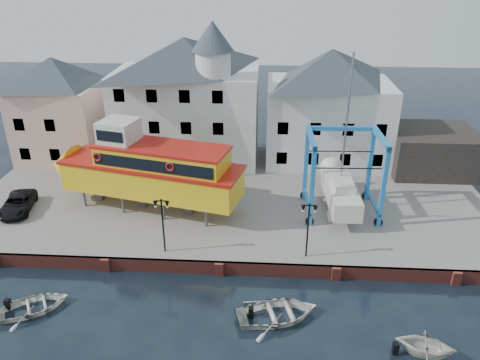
{
  "coord_description": "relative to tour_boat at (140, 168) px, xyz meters",
  "views": [
    {
      "loc": [
        3.07,
        -26.34,
        19.97
      ],
      "look_at": [
        1.0,
        7.0,
        4.0
      ],
      "focal_mm": 35.0,
      "sensor_mm": 36.0,
      "label": 1
    }
  ],
  "objects": [
    {
      "name": "building_white_main",
      "position": [
        2.27,
        10.71,
        2.86
      ],
      "size": [
        14.0,
        8.3,
        14.0
      ],
      "color": "silver",
      "rests_on": "hardstanding"
    },
    {
      "name": "motorboat_d",
      "position": [
        -4.09,
        -12.0,
        -4.49
      ],
      "size": [
        5.18,
        4.76,
        0.88
      ],
      "primitive_type": "imported",
      "rotation": [
        0.0,
        0.0,
        2.11
      ],
      "color": "silver",
      "rests_on": "ground"
    },
    {
      "name": "lamp_post_left",
      "position": [
        3.14,
        -6.48,
        -0.31
      ],
      "size": [
        1.12,
        0.32,
        4.2
      ],
      "color": "black",
      "rests_on": "hardstanding"
    },
    {
      "name": "lamp_post_right",
      "position": [
        13.14,
        -6.48,
        -0.31
      ],
      "size": [
        1.12,
        0.32,
        4.2
      ],
      "color": "black",
      "rests_on": "hardstanding"
    },
    {
      "name": "building_pink",
      "position": [
        -10.86,
        10.32,
        1.66
      ],
      "size": [
        8.0,
        7.0,
        10.3
      ],
      "color": "#D3AE92",
      "rests_on": "hardstanding"
    },
    {
      "name": "motorboat_b",
      "position": [
        11.11,
        -11.77,
        -4.49
      ],
      "size": [
        5.84,
        4.86,
        1.04
      ],
      "primitive_type": "imported",
      "rotation": [
        0.0,
        0.0,
        1.85
      ],
      "color": "silver",
      "rests_on": "ground"
    },
    {
      "name": "quay_wall",
      "position": [
        7.14,
        -7.58,
        -3.99
      ],
      "size": [
        44.0,
        0.47,
        1.0
      ],
      "color": "maroon",
      "rests_on": "ground"
    },
    {
      "name": "motorboat_c",
      "position": [
        19.23,
        -14.2,
        -4.49
      ],
      "size": [
        3.84,
        3.52,
        1.71
      ],
      "primitive_type": "imported",
      "rotation": [
        0.0,
        0.0,
        1.32
      ],
      "color": "silver",
      "rests_on": "ground"
    },
    {
      "name": "hardstanding",
      "position": [
        7.14,
        3.32,
        -3.99
      ],
      "size": [
        44.0,
        22.0,
        1.0
      ],
      "primitive_type": "cube",
      "color": "slate",
      "rests_on": "ground"
    },
    {
      "name": "shed_dark",
      "position": [
        26.14,
        9.32,
        -1.49
      ],
      "size": [
        8.0,
        7.0,
        4.0
      ],
      "primitive_type": "cube",
      "color": "black",
      "rests_on": "hardstanding"
    },
    {
      "name": "travel_lift",
      "position": [
        16.23,
        0.85,
        -1.34
      ],
      "size": [
        6.18,
        8.59,
        12.85
      ],
      "rotation": [
        0.0,
        0.0,
        0.04
      ],
      "color": "#1C65B1",
      "rests_on": "hardstanding"
    },
    {
      "name": "van",
      "position": [
        -10.14,
        -1.41,
        -2.83
      ],
      "size": [
        3.04,
        5.05,
        1.31
      ],
      "primitive_type": "imported",
      "rotation": [
        0.0,
        0.0,
        0.19
      ],
      "color": "black",
      "rests_on": "hardstanding"
    },
    {
      "name": "ground",
      "position": [
        7.14,
        -7.68,
        -4.49
      ],
      "size": [
        140.0,
        140.0,
        0.0
      ],
      "primitive_type": "plane",
      "color": "black",
      "rests_on": "ground"
    },
    {
      "name": "building_white_right",
      "position": [
        16.14,
        11.32,
        2.11
      ],
      "size": [
        12.0,
        8.0,
        11.2
      ],
      "color": "silver",
      "rests_on": "hardstanding"
    },
    {
      "name": "tour_boat",
      "position": [
        0.0,
        0.0,
        0.0
      ],
      "size": [
        17.45,
        8.03,
        7.39
      ],
      "rotation": [
        0.0,
        0.0,
        -0.25
      ],
      "color": "#59595E",
      "rests_on": "hardstanding"
    }
  ]
}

